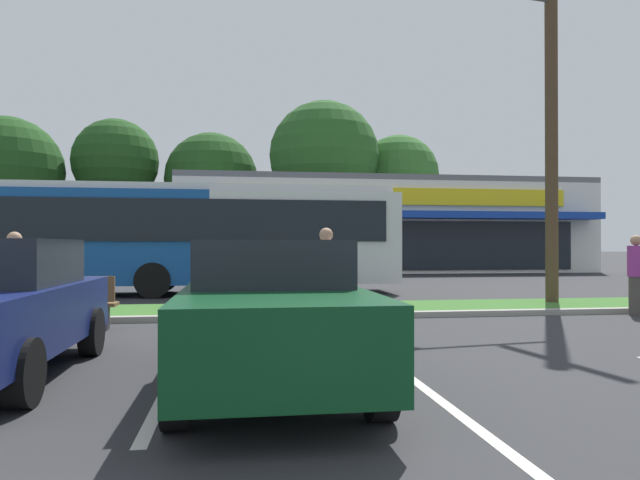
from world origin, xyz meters
The scene contains 17 objects.
grass_median centered at (0.00, 14.00, 0.06)m, with size 56.00×2.20×0.12m, color #386B28.
curb_lip centered at (0.00, 12.78, 0.06)m, with size 56.00×0.24×0.12m, color #99968C.
parking_stripe_0 centered at (-4.06, 7.99, 0.00)m, with size 0.12×4.80×0.01m, color silver.
parking_stripe_1 centered at (-1.42, 6.96, 0.00)m, with size 0.12×4.80×0.01m, color silver.
storefront_building centered at (4.90, 35.11, 2.58)m, with size 22.58×11.58×5.14m.
tree_far_left centered at (-18.89, 43.83, 6.56)m, with size 7.48×7.48×10.31m.
tree_left centered at (-11.95, 45.02, 7.53)m, with size 6.12×6.12×10.61m.
tree_mid_left centered at (-5.14, 45.25, 6.37)m, with size 6.90×6.90×9.83m.
tree_mid centered at (3.03, 42.94, 7.94)m, with size 7.95×7.95×11.92m.
tree_mid_right centered at (8.96, 44.16, 6.79)m, with size 6.09×6.09×9.85m.
utility_pole centered at (4.05, 14.26, 5.48)m, with size 3.10×2.39×10.27m.
city_bus centered at (-4.70, 19.09, 1.77)m, with size 12.51×2.72×3.25m.
bus_stop_bench centered at (-6.21, 11.75, 0.50)m, with size 1.60×0.45×0.95m.
car_0 centered at (-2.99, 7.43, 0.79)m, with size 1.89×4.38×1.54m.
pedestrian_near_bench centered at (5.01, 12.39, 0.85)m, with size 0.34×0.34×1.70m.
pedestrian_by_pole centered at (-6.82, 11.02, 0.85)m, with size 0.34×0.34×1.70m.
pedestrian_mid centered at (-1.80, 11.19, 0.90)m, with size 0.36×0.36×1.78m.
Camera 1 is at (-3.36, 1.22, 1.49)m, focal length 32.71 mm.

